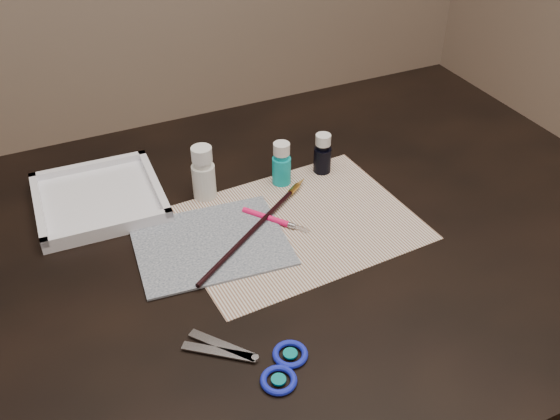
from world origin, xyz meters
name	(u,v)px	position (x,y,z in m)	size (l,w,h in m)	color
table	(280,381)	(0.00, 0.00, 0.38)	(1.30, 0.90, 0.75)	black
paper	(296,224)	(0.03, 0.01, 0.75)	(0.39, 0.29, 0.00)	silver
canvas	(211,243)	(-0.11, 0.02, 0.75)	(0.24, 0.19, 0.00)	#122039
paint_bottle_white	(203,173)	(-0.07, 0.15, 0.80)	(0.04, 0.04, 0.10)	silver
paint_bottle_cyan	(282,164)	(0.07, 0.14, 0.79)	(0.03, 0.03, 0.08)	#0FAAB5
paint_bottle_navy	(323,154)	(0.15, 0.14, 0.79)	(0.03, 0.03, 0.08)	black
paintbrush	(257,226)	(-0.03, 0.02, 0.76)	(0.33, 0.01, 0.01)	black
craft_knife	(277,221)	(0.01, 0.03, 0.76)	(0.13, 0.01, 0.01)	#FF1461
scissors	(242,359)	(-0.16, -0.22, 0.75)	(0.18, 0.09, 0.01)	silver
palette_tray	(99,198)	(-0.25, 0.21, 0.76)	(0.21, 0.21, 0.03)	white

